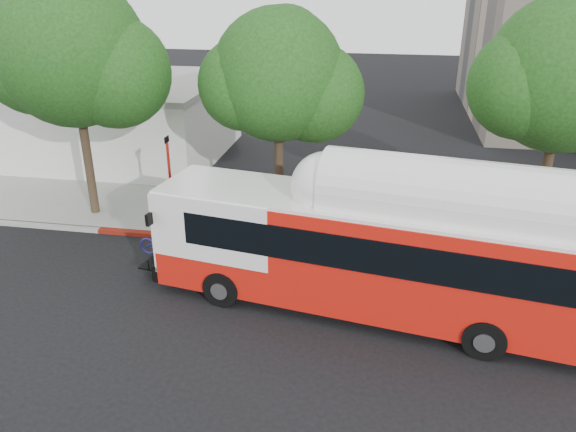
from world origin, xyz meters
name	(u,v)px	position (x,y,z in m)	size (l,w,h in m)	color
ground	(275,302)	(0.00, 0.00, 0.00)	(120.00, 120.00, 0.00)	black
sidewalk	(305,219)	(0.00, 6.50, 0.07)	(60.00, 5.00, 0.15)	gray
curb_strip	(295,246)	(0.00, 3.90, 0.07)	(60.00, 0.30, 0.15)	gray
red_curb_segment	(219,240)	(-3.00, 3.90, 0.08)	(10.00, 0.32, 0.16)	maroon
street_tree_left	(85,58)	(-8.53, 5.56, 6.60)	(6.67, 5.80, 9.74)	#2D2116
street_tree_mid	(289,81)	(-0.59, 6.06, 5.91)	(5.75, 5.00, 8.62)	#2D2116
low_commercial_bldg	(82,115)	(-14.00, 14.00, 2.15)	(16.20, 10.20, 4.25)	silver
transit_bus	(368,254)	(2.84, 0.12, 1.92)	(14.09, 4.90, 4.10)	red
signal_pole	(171,184)	(-5.08, 4.59, 2.02)	(0.11, 0.37, 3.93)	#B61C13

